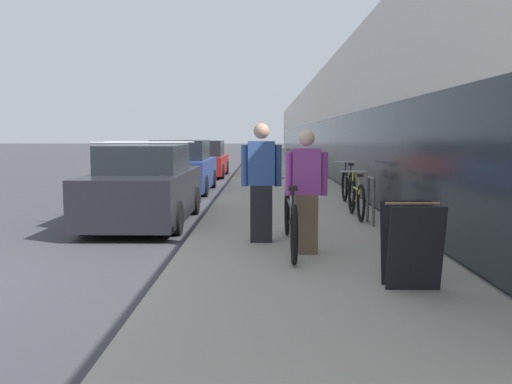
{
  "coord_description": "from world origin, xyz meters",
  "views": [
    {
      "loc": [
        4.67,
        -6.03,
        1.74
      ],
      "look_at": [
        4.43,
        11.97,
        -0.07
      ],
      "focal_mm": 40.0,
      "sensor_mm": 36.0,
      "label": 1
    }
  ],
  "objects_px": {
    "tandem_bicycle": "(290,220)",
    "cruiser_bike_nearest": "(356,198)",
    "parked_sedan_far": "(206,160)",
    "person_bystander": "(261,183)",
    "sandwich_board_sign": "(411,245)",
    "parked_sedan_curbside": "(145,187)",
    "vintage_roadster_curbside": "(181,168)",
    "person_rider": "(306,192)",
    "cruiser_bike_middle": "(348,186)",
    "bike_rack_hoop": "(371,196)"
  },
  "relations": [
    {
      "from": "person_rider",
      "to": "cruiser_bike_nearest",
      "type": "bearing_deg",
      "value": 70.09
    },
    {
      "from": "parked_sedan_curbside",
      "to": "sandwich_board_sign",
      "type": "bearing_deg",
      "value": -53.61
    },
    {
      "from": "vintage_roadster_curbside",
      "to": "parked_sedan_far",
      "type": "xyz_separation_m",
      "value": [
        0.08,
        6.53,
        -0.04
      ]
    },
    {
      "from": "person_rider",
      "to": "cruiser_bike_middle",
      "type": "bearing_deg",
      "value": 75.98
    },
    {
      "from": "cruiser_bike_middle",
      "to": "vintage_roadster_curbside",
      "type": "xyz_separation_m",
      "value": [
        -4.46,
        4.22,
        0.17
      ]
    },
    {
      "from": "tandem_bicycle",
      "to": "person_bystander",
      "type": "distance_m",
      "value": 0.79
    },
    {
      "from": "person_bystander",
      "to": "bike_rack_hoop",
      "type": "xyz_separation_m",
      "value": [
        1.94,
        1.7,
        -0.37
      ]
    },
    {
      "from": "person_rider",
      "to": "bike_rack_hoop",
      "type": "relative_size",
      "value": 1.96
    },
    {
      "from": "person_rider",
      "to": "person_bystander",
      "type": "bearing_deg",
      "value": 125.76
    },
    {
      "from": "person_rider",
      "to": "cruiser_bike_middle",
      "type": "distance_m",
      "value": 5.7
    },
    {
      "from": "parked_sedan_far",
      "to": "sandwich_board_sign",
      "type": "bearing_deg",
      "value": -77.56
    },
    {
      "from": "cruiser_bike_middle",
      "to": "sandwich_board_sign",
      "type": "bearing_deg",
      "value": -93.25
    },
    {
      "from": "tandem_bicycle",
      "to": "parked_sedan_far",
      "type": "distance_m",
      "value": 16.15
    },
    {
      "from": "tandem_bicycle",
      "to": "bike_rack_hoop",
      "type": "xyz_separation_m",
      "value": [
        1.54,
        2.17,
        0.11
      ]
    },
    {
      "from": "cruiser_bike_middle",
      "to": "person_bystander",
      "type": "bearing_deg",
      "value": -112.94
    },
    {
      "from": "sandwich_board_sign",
      "to": "parked_sedan_curbside",
      "type": "relative_size",
      "value": 0.21
    },
    {
      "from": "cruiser_bike_nearest",
      "to": "parked_sedan_far",
      "type": "bearing_deg",
      "value": 108.08
    },
    {
      "from": "cruiser_bike_middle",
      "to": "tandem_bicycle",
      "type": "bearing_deg",
      "value": -106.98
    },
    {
      "from": "person_bystander",
      "to": "cruiser_bike_nearest",
      "type": "xyz_separation_m",
      "value": [
        1.82,
        2.52,
        -0.51
      ]
    },
    {
      "from": "tandem_bicycle",
      "to": "cruiser_bike_nearest",
      "type": "height_order",
      "value": "tandem_bicycle"
    },
    {
      "from": "sandwich_board_sign",
      "to": "parked_sedan_far",
      "type": "bearing_deg",
      "value": 102.44
    },
    {
      "from": "tandem_bicycle",
      "to": "cruiser_bike_nearest",
      "type": "distance_m",
      "value": 3.3
    },
    {
      "from": "tandem_bicycle",
      "to": "bike_rack_hoop",
      "type": "relative_size",
      "value": 3.38
    },
    {
      "from": "parked_sedan_curbside",
      "to": "person_bystander",
      "type": "bearing_deg",
      "value": -49.5
    },
    {
      "from": "tandem_bicycle",
      "to": "person_bystander",
      "type": "bearing_deg",
      "value": 130.99
    },
    {
      "from": "tandem_bicycle",
      "to": "person_bystander",
      "type": "height_order",
      "value": "person_bystander"
    },
    {
      "from": "person_rider",
      "to": "parked_sedan_far",
      "type": "distance_m",
      "value": 16.55
    },
    {
      "from": "cruiser_bike_middle",
      "to": "bike_rack_hoop",
      "type": "bearing_deg",
      "value": -90.71
    },
    {
      "from": "sandwich_board_sign",
      "to": "tandem_bicycle",
      "type": "bearing_deg",
      "value": 119.11
    },
    {
      "from": "person_rider",
      "to": "bike_rack_hoop",
      "type": "bearing_deg",
      "value": 62.15
    },
    {
      "from": "cruiser_bike_middle",
      "to": "parked_sedan_far",
      "type": "relative_size",
      "value": 0.41
    },
    {
      "from": "cruiser_bike_nearest",
      "to": "cruiser_bike_middle",
      "type": "distance_m",
      "value": 2.17
    },
    {
      "from": "parked_sedan_far",
      "to": "person_rider",
      "type": "bearing_deg",
      "value": -79.55
    },
    {
      "from": "parked_sedan_curbside",
      "to": "parked_sedan_far",
      "type": "bearing_deg",
      "value": 90.49
    },
    {
      "from": "tandem_bicycle",
      "to": "vintage_roadster_curbside",
      "type": "bearing_deg",
      "value": 107.14
    },
    {
      "from": "person_bystander",
      "to": "sandwich_board_sign",
      "type": "bearing_deg",
      "value": -58.44
    },
    {
      "from": "parked_sedan_curbside",
      "to": "cruiser_bike_middle",
      "type": "bearing_deg",
      "value": 25.1
    },
    {
      "from": "person_bystander",
      "to": "cruiser_bike_nearest",
      "type": "distance_m",
      "value": 3.15
    },
    {
      "from": "cruiser_bike_nearest",
      "to": "parked_sedan_far",
      "type": "distance_m",
      "value": 13.59
    },
    {
      "from": "bike_rack_hoop",
      "to": "tandem_bicycle",
      "type": "bearing_deg",
      "value": -125.29
    },
    {
      "from": "sandwich_board_sign",
      "to": "vintage_roadster_curbside",
      "type": "bearing_deg",
      "value": 109.48
    },
    {
      "from": "person_rider",
      "to": "parked_sedan_far",
      "type": "xyz_separation_m",
      "value": [
        -3.0,
        16.27,
        -0.31
      ]
    },
    {
      "from": "parked_sedan_curbside",
      "to": "vintage_roadster_curbside",
      "type": "distance_m",
      "value": 6.22
    },
    {
      "from": "cruiser_bike_nearest",
      "to": "cruiser_bike_middle",
      "type": "bearing_deg",
      "value": 85.71
    },
    {
      "from": "cruiser_bike_nearest",
      "to": "vintage_roadster_curbside",
      "type": "relative_size",
      "value": 0.4
    },
    {
      "from": "person_rider",
      "to": "person_bystander",
      "type": "relative_size",
      "value": 0.94
    },
    {
      "from": "person_rider",
      "to": "parked_sedan_curbside",
      "type": "xyz_separation_m",
      "value": [
        -2.89,
        3.52,
        -0.27
      ]
    },
    {
      "from": "tandem_bicycle",
      "to": "person_rider",
      "type": "bearing_deg",
      "value": -62.06
    },
    {
      "from": "person_bystander",
      "to": "cruiser_bike_middle",
      "type": "bearing_deg",
      "value": 67.06
    },
    {
      "from": "cruiser_bike_nearest",
      "to": "parked_sedan_curbside",
      "type": "distance_m",
      "value": 4.12
    }
  ]
}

